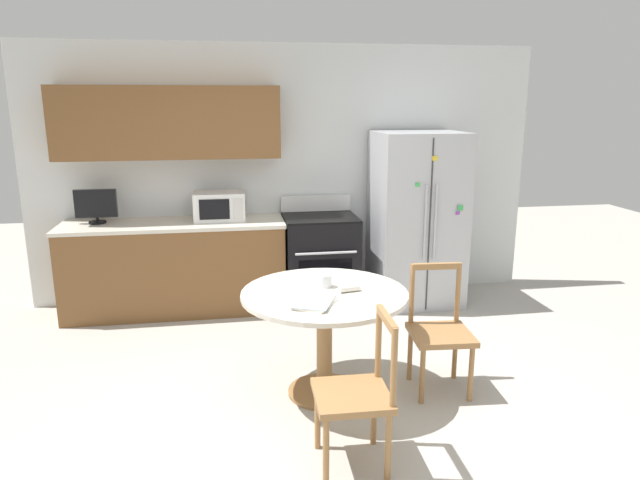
{
  "coord_description": "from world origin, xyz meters",
  "views": [
    {
      "loc": [
        -0.62,
        -3.25,
        2.04
      ],
      "look_at": [
        0.1,
        1.15,
        0.95
      ],
      "focal_mm": 32.0,
      "sensor_mm": 36.0,
      "label": 1
    }
  ],
  "objects_px": {
    "oven_range": "(320,259)",
    "dining_chair_near": "(357,395)",
    "refrigerator": "(416,219)",
    "candle_glass": "(325,282)",
    "microwave": "(219,206)",
    "countertop_tv": "(96,205)",
    "dining_chair_right": "(440,332)"
  },
  "relations": [
    {
      "from": "oven_range",
      "to": "microwave",
      "type": "height_order",
      "value": "microwave"
    },
    {
      "from": "candle_glass",
      "to": "refrigerator",
      "type": "bearing_deg",
      "value": 53.65
    },
    {
      "from": "refrigerator",
      "to": "oven_range",
      "type": "height_order",
      "value": "refrigerator"
    },
    {
      "from": "countertop_tv",
      "to": "dining_chair_near",
      "type": "bearing_deg",
      "value": -55.48
    },
    {
      "from": "dining_chair_near",
      "to": "candle_glass",
      "type": "xyz_separation_m",
      "value": [
        -0.02,
        0.93,
        0.37
      ]
    },
    {
      "from": "countertop_tv",
      "to": "candle_glass",
      "type": "relative_size",
      "value": 4.06
    },
    {
      "from": "dining_chair_near",
      "to": "dining_chair_right",
      "type": "bearing_deg",
      "value": -44.03
    },
    {
      "from": "microwave",
      "to": "dining_chair_right",
      "type": "height_order",
      "value": "microwave"
    },
    {
      "from": "candle_glass",
      "to": "dining_chair_right",
      "type": "bearing_deg",
      "value": -11.53
    },
    {
      "from": "oven_range",
      "to": "dining_chair_near",
      "type": "bearing_deg",
      "value": -94.97
    },
    {
      "from": "countertop_tv",
      "to": "candle_glass",
      "type": "height_order",
      "value": "countertop_tv"
    },
    {
      "from": "countertop_tv",
      "to": "dining_chair_right",
      "type": "bearing_deg",
      "value": -36.73
    },
    {
      "from": "oven_range",
      "to": "dining_chair_right",
      "type": "distance_m",
      "value": 1.99
    },
    {
      "from": "dining_chair_near",
      "to": "candle_glass",
      "type": "relative_size",
      "value": 9.52
    },
    {
      "from": "refrigerator",
      "to": "microwave",
      "type": "relative_size",
      "value": 3.56
    },
    {
      "from": "oven_range",
      "to": "dining_chair_near",
      "type": "relative_size",
      "value": 1.2
    },
    {
      "from": "refrigerator",
      "to": "countertop_tv",
      "type": "relative_size",
      "value": 4.54
    },
    {
      "from": "oven_range",
      "to": "refrigerator",
      "type": "bearing_deg",
      "value": -3.8
    },
    {
      "from": "microwave",
      "to": "countertop_tv",
      "type": "relative_size",
      "value": 1.27
    },
    {
      "from": "dining_chair_right",
      "to": "dining_chair_near",
      "type": "height_order",
      "value": "same"
    },
    {
      "from": "candle_glass",
      "to": "countertop_tv",
      "type": "bearing_deg",
      "value": 135.69
    },
    {
      "from": "oven_range",
      "to": "dining_chair_near",
      "type": "xyz_separation_m",
      "value": [
        -0.23,
        -2.68,
        -0.03
      ]
    },
    {
      "from": "oven_range",
      "to": "countertop_tv",
      "type": "relative_size",
      "value": 2.81
    },
    {
      "from": "oven_range",
      "to": "candle_glass",
      "type": "relative_size",
      "value": 11.4
    },
    {
      "from": "countertop_tv",
      "to": "microwave",
      "type": "bearing_deg",
      "value": -1.49
    },
    {
      "from": "oven_range",
      "to": "dining_chair_near",
      "type": "distance_m",
      "value": 2.69
    },
    {
      "from": "refrigerator",
      "to": "dining_chair_near",
      "type": "xyz_separation_m",
      "value": [
        -1.22,
        -2.61,
        -0.44
      ]
    },
    {
      "from": "candle_glass",
      "to": "oven_range",
      "type": "bearing_deg",
      "value": 81.77
    },
    {
      "from": "refrigerator",
      "to": "oven_range",
      "type": "relative_size",
      "value": 1.62
    },
    {
      "from": "microwave",
      "to": "oven_range",
      "type": "bearing_deg",
      "value": -4.03
    },
    {
      "from": "refrigerator",
      "to": "candle_glass",
      "type": "height_order",
      "value": "refrigerator"
    },
    {
      "from": "oven_range",
      "to": "countertop_tv",
      "type": "bearing_deg",
      "value": 177.33
    }
  ]
}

